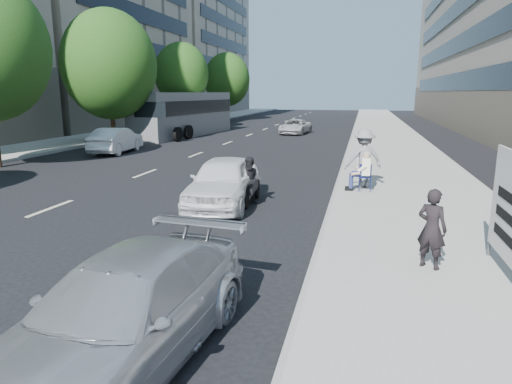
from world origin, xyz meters
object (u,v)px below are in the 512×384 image
(seated_protester, at_px, (362,169))
(bus, at_px, (185,114))
(jogger, at_px, (364,158))
(white_sedan_near, at_px, (223,181))
(motorcycle, at_px, (251,183))
(white_sedan_mid, at_px, (116,140))
(pedestrian_woman, at_px, (432,229))
(white_sedan_far, at_px, (295,127))
(parked_sedan, at_px, (124,312))

(seated_protester, xyz_separation_m, bus, (-13.59, 18.61, 0.76))
(jogger, xyz_separation_m, white_sedan_near, (-4.05, -2.88, -0.41))
(motorcycle, bearing_deg, jogger, 32.25)
(jogger, bearing_deg, white_sedan_mid, -49.03)
(motorcycle, bearing_deg, bus, 111.60)
(seated_protester, bearing_deg, motorcycle, -148.50)
(seated_protester, relative_size, white_sedan_near, 0.31)
(seated_protester, height_order, jogger, jogger)
(pedestrian_woman, xyz_separation_m, white_sedan_far, (-6.66, 28.49, -0.32))
(white_sedan_near, relative_size, white_sedan_mid, 1.00)
(pedestrian_woman, relative_size, white_sedan_near, 0.35)
(seated_protester, bearing_deg, white_sedan_near, -149.42)
(jogger, relative_size, white_sedan_near, 0.46)
(pedestrian_woman, distance_m, white_sedan_near, 6.79)
(parked_sedan, bearing_deg, seated_protester, 81.03)
(seated_protester, bearing_deg, jogger, 85.15)
(seated_protester, distance_m, parked_sedan, 10.80)
(seated_protester, distance_m, white_sedan_mid, 15.51)
(seated_protester, relative_size, motorcycle, 0.64)
(jogger, bearing_deg, bus, -73.40)
(parked_sedan, bearing_deg, motorcycle, 99.11)
(motorcycle, distance_m, bus, 23.07)
(seated_protester, relative_size, pedestrian_woman, 0.88)
(white_sedan_mid, relative_size, motorcycle, 2.08)
(parked_sedan, distance_m, bus, 31.01)
(parked_sedan, relative_size, white_sedan_far, 1.10)
(white_sedan_far, relative_size, bus, 0.34)
(seated_protester, bearing_deg, bus, 126.13)
(bus, bearing_deg, pedestrian_woman, -52.79)
(motorcycle, bearing_deg, white_sedan_far, 90.07)
(motorcycle, bearing_deg, white_sedan_near, -158.65)
(white_sedan_mid, xyz_separation_m, white_sedan_far, (7.99, 14.00, -0.12))
(pedestrian_woman, bearing_deg, white_sedan_mid, -13.14)
(seated_protester, height_order, motorcycle, seated_protester)
(white_sedan_near, xyz_separation_m, bus, (-9.59, 20.98, 0.91))
(parked_sedan, relative_size, bus, 0.37)
(white_sedan_near, height_order, white_sedan_mid, white_sedan_near)
(parked_sedan, bearing_deg, white_sedan_far, 100.59)
(motorcycle, height_order, bus, bus)
(white_sedan_far, height_order, bus, bus)
(parked_sedan, distance_m, white_sedan_mid, 21.13)
(white_sedan_mid, bearing_deg, bus, -94.37)
(parked_sedan, relative_size, white_sedan_mid, 1.08)
(white_sedan_near, distance_m, white_sedan_mid, 13.86)
(white_sedan_mid, bearing_deg, seated_protester, 144.14)
(white_sedan_mid, relative_size, bus, 0.35)
(seated_protester, relative_size, white_sedan_far, 0.31)
(jogger, distance_m, white_sedan_near, 4.98)
(white_sedan_far, bearing_deg, bus, -150.97)
(bus, bearing_deg, white_sedan_mid, -82.16)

